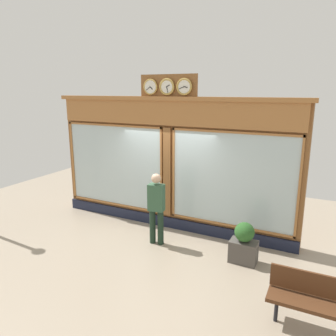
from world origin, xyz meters
TOP-DOWN VIEW (x-y plane):
  - ground_plane at (0.00, 2.80)m, footprint 14.00×14.00m
  - shop_facade at (-0.00, -0.13)m, footprint 6.60×0.42m
  - pedestrian at (-0.19, 0.97)m, footprint 0.38×0.26m
  - planter_box at (-2.21, 0.91)m, footprint 0.56×0.36m
  - planter_shrub at (-2.21, 0.91)m, footprint 0.41×0.41m
  - street_bench at (-3.65, 2.39)m, footprint 1.40×0.40m

SIDE VIEW (x-z plane):
  - ground_plane at x=0.00m, z-range 0.00..0.00m
  - planter_box at x=-2.21m, z-range 0.00..0.47m
  - street_bench at x=-3.65m, z-range 0.09..0.96m
  - planter_shrub at x=-2.21m, z-range 0.47..0.88m
  - pedestrian at x=-0.19m, z-range 0.09..1.78m
  - shop_facade at x=0.00m, z-range -0.24..3.63m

